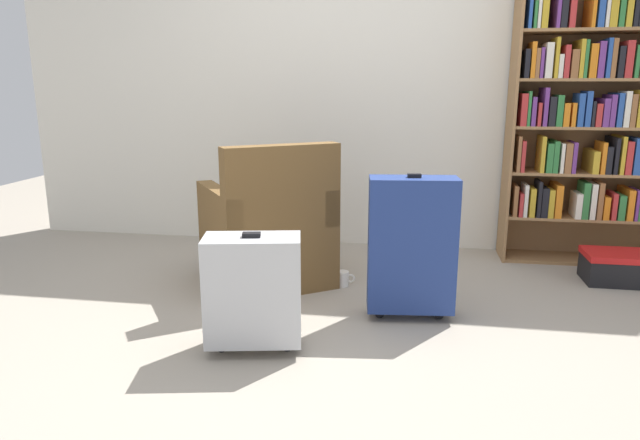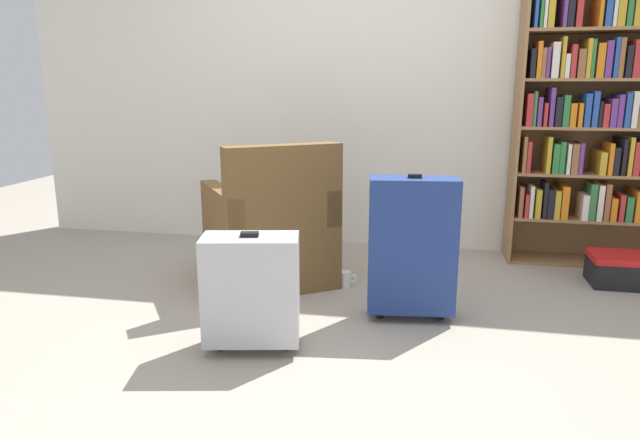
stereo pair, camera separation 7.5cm
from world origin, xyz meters
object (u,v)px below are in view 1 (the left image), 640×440
storage_box (626,267)px  suitcase_silver (253,290)px  suitcase_navy_blue (412,245)px  mug (343,279)px  bookshelf (600,118)px  armchair (268,234)px

storage_box → suitcase_silver: bearing=-148.0°
suitcase_navy_blue → mug: bearing=134.1°
bookshelf → suitcase_navy_blue: 1.85m
armchair → storage_box: (2.24, 0.35, -0.21)m
armchair → mug: size_ratio=8.11×
bookshelf → storage_box: (0.11, -0.46, -0.90)m
storage_box → suitcase_navy_blue: bearing=-150.0°
armchair → suitcase_silver: bearing=-79.9°
bookshelf → armchair: (-2.13, -0.81, -0.69)m
bookshelf → storage_box: bearing=-76.2°
storage_box → suitcase_silver: size_ratio=0.88×
armchair → storage_box: 2.28m
suitcase_silver → suitcase_navy_blue: size_ratio=0.73×
bookshelf → mug: size_ratio=15.66×
armchair → storage_box: bearing=8.8°
storage_box → suitcase_navy_blue: (-1.35, -0.78, 0.30)m
armchair → suitcase_silver: (0.17, -0.95, -0.01)m
mug → suitcase_silver: (-0.31, -0.94, 0.26)m
bookshelf → suitcase_silver: 2.72m
mug → storage_box: size_ratio=0.24×
storage_box → bookshelf: bearing=103.8°
suitcase_navy_blue → bookshelf: bearing=45.1°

